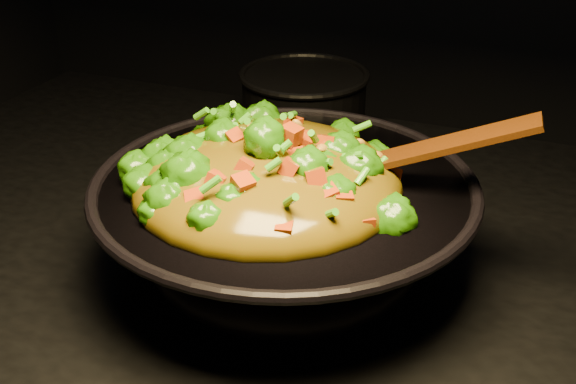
% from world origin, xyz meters
% --- Properties ---
extents(wok, '(0.42, 0.42, 0.11)m').
position_xyz_m(wok, '(0.07, -0.04, 0.96)').
color(wok, black).
rests_on(wok, stovetop).
extents(stir_fry, '(0.34, 0.34, 0.10)m').
position_xyz_m(stir_fry, '(0.06, -0.06, 1.06)').
color(stir_fry, '#225E06').
rests_on(stir_fry, wok).
extents(spatula, '(0.24, 0.06, 0.10)m').
position_xyz_m(spatula, '(0.20, -0.00, 1.06)').
color(spatula, '#3C1606').
rests_on(spatula, wok).
extents(back_pot, '(0.25, 0.25, 0.11)m').
position_xyz_m(back_pot, '(-0.04, 0.32, 0.96)').
color(back_pot, black).
rests_on(back_pot, stovetop).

